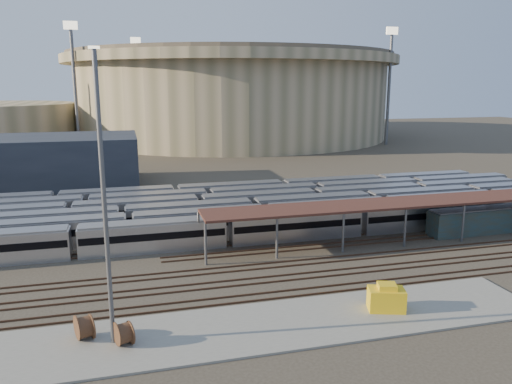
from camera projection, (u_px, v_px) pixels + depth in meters
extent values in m
plane|color=#383026|center=(275.00, 262.00, 58.54)|extent=(420.00, 420.00, 0.00)
cube|color=gray|center=(271.00, 325.00, 43.11)|extent=(50.00, 9.00, 0.20)
cube|color=silver|center=(227.00, 231.00, 64.69)|extent=(112.00, 2.90, 3.60)
cube|color=silver|center=(267.00, 219.00, 70.28)|extent=(112.00, 2.90, 3.60)
cube|color=silver|center=(253.00, 212.00, 74.02)|extent=(112.00, 2.90, 3.60)
cube|color=silver|center=(200.00, 209.00, 76.17)|extent=(112.00, 2.90, 3.60)
cube|color=silver|center=(209.00, 202.00, 80.64)|extent=(112.00, 2.90, 3.60)
cube|color=silver|center=(176.00, 198.00, 83.41)|extent=(112.00, 2.90, 3.60)
cylinder|color=#595A5F|center=(206.00, 244.00, 57.24)|extent=(0.30, 0.30, 5.00)
cylinder|color=#595A5F|center=(199.00, 231.00, 62.34)|extent=(0.30, 0.30, 5.00)
cylinder|color=#595A5F|center=(277.00, 238.00, 59.37)|extent=(0.30, 0.30, 5.00)
cylinder|color=#595A5F|center=(265.00, 226.00, 64.47)|extent=(0.30, 0.30, 5.00)
cylinder|color=#595A5F|center=(343.00, 233.00, 61.51)|extent=(0.30, 0.30, 5.00)
cylinder|color=#595A5F|center=(326.00, 221.00, 66.61)|extent=(0.30, 0.30, 5.00)
cylinder|color=#595A5F|center=(405.00, 228.00, 63.65)|extent=(0.30, 0.30, 5.00)
cylinder|color=#595A5F|center=(384.00, 217.00, 68.75)|extent=(0.30, 0.30, 5.00)
cylinder|color=#595A5F|center=(463.00, 223.00, 65.78)|extent=(0.30, 0.30, 5.00)
cylinder|color=#595A5F|center=(438.00, 213.00, 70.88)|extent=(0.30, 0.30, 5.00)
cylinder|color=#595A5F|center=(490.00, 209.00, 73.02)|extent=(0.30, 0.30, 5.00)
cube|color=#3D1E19|center=(424.00, 201.00, 66.70)|extent=(60.00, 6.00, 0.30)
cube|color=#4C3323|center=(280.00, 267.00, 56.87)|extent=(170.00, 0.12, 0.18)
cube|color=#4C3323|center=(276.00, 262.00, 58.28)|extent=(170.00, 0.12, 0.18)
cube|color=#4C3323|center=(291.00, 280.00, 53.09)|extent=(170.00, 0.12, 0.18)
cube|color=#4C3323|center=(287.00, 275.00, 54.51)|extent=(170.00, 0.12, 0.18)
cube|color=#4C3323|center=(304.00, 295.00, 49.31)|extent=(170.00, 0.12, 0.18)
cube|color=#4C3323|center=(299.00, 289.00, 50.73)|extent=(170.00, 0.12, 0.18)
cylinder|color=tan|center=(232.00, 100.00, 193.98)|extent=(116.00, 116.00, 28.00)
cylinder|color=tan|center=(232.00, 59.00, 190.65)|extent=(124.00, 124.00, 3.00)
cylinder|color=brown|center=(232.00, 53.00, 190.17)|extent=(120.00, 120.00, 1.50)
cube|color=#1E232D|center=(31.00, 162.00, 100.68)|extent=(42.00, 20.00, 10.00)
cylinder|color=#595A5F|center=(75.00, 92.00, 151.08)|extent=(1.00, 1.00, 36.00)
cube|color=#FFF2CC|center=(70.00, 25.00, 146.96)|extent=(4.00, 0.60, 2.40)
cylinder|color=#595A5F|center=(389.00, 91.00, 166.56)|extent=(1.00, 1.00, 36.00)
cube|color=#FFF2CC|center=(392.00, 31.00, 162.45)|extent=(4.00, 0.60, 2.40)
cylinder|color=#595A5F|center=(138.00, 89.00, 203.28)|extent=(1.00, 1.00, 36.00)
cube|color=#FFF2CC|center=(135.00, 40.00, 199.16)|extent=(4.00, 0.60, 2.40)
cube|color=#1D3E49|center=(477.00, 221.00, 69.61)|extent=(14.73, 3.23, 3.42)
cylinder|color=#503620|center=(84.00, 327.00, 40.48)|extent=(1.74, 2.31, 2.05)
cylinder|color=#503620|center=(124.00, 333.00, 39.60)|extent=(1.68, 2.18, 1.93)
cylinder|color=#595A5F|center=(104.00, 205.00, 37.74)|extent=(0.36, 0.36, 22.79)
cube|color=#FFF2CC|center=(94.00, 47.00, 35.27)|extent=(0.81, 0.33, 0.20)
cube|color=gold|center=(386.00, 299.00, 45.69)|extent=(3.71, 2.92, 2.03)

